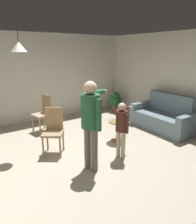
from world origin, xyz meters
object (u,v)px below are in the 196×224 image
at_px(couch_floral, 164,118).
at_px(person_child, 122,124).
at_px(side_table_by_couch, 117,128).
at_px(potted_plant_corner, 115,101).
at_px(person_adult, 91,117).
at_px(spare_remote_on_table, 120,121).
at_px(dining_chair_centre_back, 44,112).
at_px(dining_chair_near_wall, 53,129).

height_order(couch_floral, person_child, person_child).
bearing_deg(side_table_by_couch, potted_plant_corner, 52.07).
relative_size(person_adult, potted_plant_corner, 2.31).
xyz_separation_m(person_adult, spare_remote_on_table, (1.27, 0.68, -0.51)).
relative_size(side_table_by_couch, spare_remote_on_table, 4.00).
bearing_deg(person_adult, dining_chair_centre_back, 166.55).
bearing_deg(dining_chair_centre_back, side_table_by_couch, -157.01).
height_order(side_table_by_couch, dining_chair_centre_back, dining_chair_centre_back).
bearing_deg(spare_remote_on_table, side_table_by_couch, 117.33).
height_order(couch_floral, potted_plant_corner, couch_floral).
bearing_deg(dining_chair_near_wall, couch_floral, -151.67).
height_order(couch_floral, dining_chair_near_wall, same).
distance_m(person_adult, person_child, 0.81).
height_order(couch_floral, person_adult, person_adult).
bearing_deg(side_table_by_couch, person_child, -124.72).
xyz_separation_m(side_table_by_couch, dining_chair_centre_back, (-1.23, 1.72, 0.22)).
bearing_deg(dining_chair_near_wall, potted_plant_corner, -114.66).
distance_m(couch_floral, dining_chair_near_wall, 3.20).
bearing_deg(couch_floral, dining_chair_centre_back, 58.19).
distance_m(person_child, dining_chair_near_wall, 1.48).
bearing_deg(dining_chair_near_wall, person_adult, 141.48).
xyz_separation_m(couch_floral, person_adult, (-2.87, -0.63, 0.72)).
relative_size(couch_floral, dining_chair_near_wall, 1.81).
distance_m(couch_floral, dining_chair_centre_back, 3.39).
xyz_separation_m(side_table_by_couch, potted_plant_corner, (1.64, 2.11, 0.07)).
bearing_deg(spare_remote_on_table, person_adult, -151.75).
bearing_deg(potted_plant_corner, dining_chair_near_wall, -150.71).
xyz_separation_m(side_table_by_couch, dining_chair_near_wall, (-1.54, 0.33, 0.22)).
height_order(dining_chair_near_wall, potted_plant_corner, dining_chair_near_wall).
xyz_separation_m(person_child, dining_chair_centre_back, (-0.74, 2.42, -0.20)).
height_order(person_adult, spare_remote_on_table, person_adult).
bearing_deg(couch_floral, dining_chair_near_wall, 82.99).
bearing_deg(dining_chair_near_wall, side_table_by_couch, -155.90).
bearing_deg(potted_plant_corner, couch_floral, -90.43).
bearing_deg(side_table_by_couch, couch_floral, -3.64).
xyz_separation_m(person_child, potted_plant_corner, (2.13, 2.82, -0.34)).
xyz_separation_m(dining_chair_centre_back, potted_plant_corner, (2.87, 0.39, -0.14)).
distance_m(couch_floral, person_child, 2.24).
xyz_separation_m(dining_chair_near_wall, potted_plant_corner, (3.18, 1.78, -0.14)).
bearing_deg(dining_chair_near_wall, dining_chair_centre_back, -66.45).
relative_size(person_child, dining_chair_centre_back, 1.19).
bearing_deg(couch_floral, spare_remote_on_table, 88.79).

